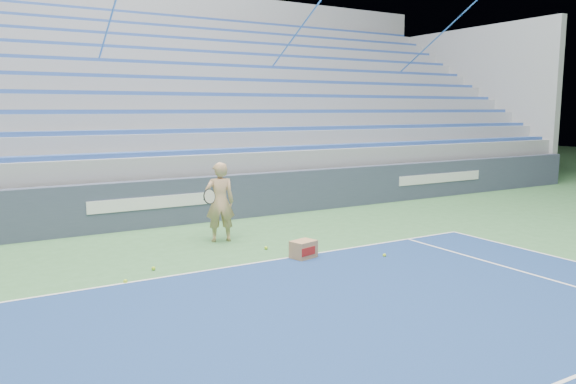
% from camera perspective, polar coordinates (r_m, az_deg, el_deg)
% --- Properties ---
extents(sponsor_barrier, '(30.00, 0.32, 1.10)m').
position_cam_1_polar(sponsor_barrier, '(13.39, -13.18, -1.13)').
color(sponsor_barrier, '#394157').
rests_on(sponsor_barrier, ground).
extents(bleachers, '(31.00, 9.15, 7.30)m').
position_cam_1_polar(bleachers, '(18.76, -18.73, 6.87)').
color(bleachers, '#92969A').
rests_on(bleachers, ground).
extents(tennis_player, '(0.95, 0.89, 1.65)m').
position_cam_1_polar(tennis_player, '(11.62, -6.94, -1.02)').
color(tennis_player, tan).
rests_on(tennis_player, ground).
extents(ball_box, '(0.51, 0.43, 0.33)m').
position_cam_1_polar(ball_box, '(10.36, 1.58, -5.86)').
color(ball_box, '#AB7E53').
rests_on(ball_box, ground).
extents(tennis_ball_0, '(0.07, 0.07, 0.07)m').
position_cam_1_polar(tennis_ball_0, '(10.62, 9.77, -6.35)').
color(tennis_ball_0, '#B5E12E').
rests_on(tennis_ball_0, ground).
extents(tennis_ball_1, '(0.07, 0.07, 0.07)m').
position_cam_1_polar(tennis_ball_1, '(9.30, -16.19, -8.71)').
color(tennis_ball_1, '#B5E12E').
rests_on(tennis_ball_1, ground).
extents(tennis_ball_2, '(0.07, 0.07, 0.07)m').
position_cam_1_polar(tennis_ball_2, '(9.90, -13.51, -7.55)').
color(tennis_ball_2, '#B5E12E').
rests_on(tennis_ball_2, ground).
extents(tennis_ball_3, '(0.07, 0.07, 0.07)m').
position_cam_1_polar(tennis_ball_3, '(11.02, -2.24, -5.69)').
color(tennis_ball_3, '#B5E12E').
rests_on(tennis_ball_3, ground).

